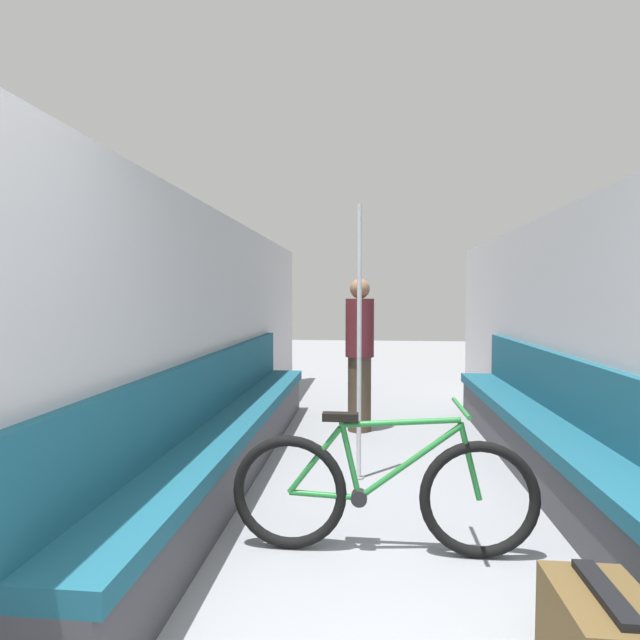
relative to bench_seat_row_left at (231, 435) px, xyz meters
name	(u,v)px	position (x,y,z in m)	size (l,w,h in m)	color
wall_left	(201,341)	(-0.24, -0.01, 0.75)	(0.10, 8.78, 2.15)	#B2B2B7
wall_right	(588,344)	(2.70, -0.01, 0.75)	(0.10, 8.78, 2.15)	#B2B2B7
bench_seat_row_left	(231,435)	(0.00, 0.00, 0.00)	(0.43, 4.74, 0.97)	#3D3D42
bench_seat_row_right	(552,444)	(2.46, 0.00, 0.00)	(0.43, 4.74, 0.97)	#3D3D42
bicycle	(382,492)	(1.17, -1.10, 0.02)	(1.69, 0.46, 0.84)	black
grab_pole_near	(359,347)	(1.01, 0.02, 0.72)	(0.08, 0.08, 2.13)	gray
passenger_standing	(360,353)	(0.99, 1.43, 0.51)	(0.30, 0.30, 1.61)	#473828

